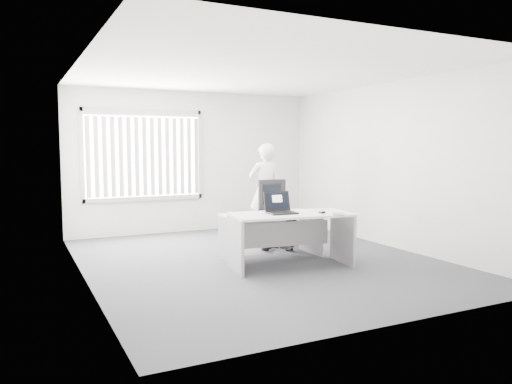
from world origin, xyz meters
name	(u,v)px	position (x,y,z in m)	size (l,w,h in m)	color
ground	(259,261)	(0.00, 0.00, 0.00)	(6.00, 6.00, 0.00)	#4A4A51
wall_back	(193,162)	(0.00, 3.00, 1.40)	(5.00, 0.02, 2.80)	white
wall_front	(401,180)	(0.00, -3.00, 1.40)	(5.00, 0.02, 2.80)	white
wall_left	(82,172)	(-2.50, 0.00, 1.40)	(0.02, 6.00, 2.80)	white
wall_right	(390,165)	(2.50, 0.00, 1.40)	(0.02, 6.00, 2.80)	white
ceiling	(259,72)	(0.00, 0.00, 2.80)	(5.00, 6.00, 0.02)	white
window	(144,155)	(-1.00, 2.96, 1.55)	(2.32, 0.06, 1.76)	#B4B5B0
blinds	(145,157)	(-1.00, 2.90, 1.52)	(2.20, 0.10, 1.50)	silver
desk_near	(291,228)	(0.24, -0.54, 0.56)	(1.78, 1.02, 0.77)	white
desk_far	(271,226)	(0.26, 0.10, 0.49)	(1.52, 0.74, 0.69)	white
office_chair	(275,227)	(0.68, 0.75, 0.36)	(0.74, 0.74, 1.15)	black
person	(265,190)	(0.99, 1.73, 0.89)	(0.65, 0.43, 1.77)	white
laptop	(282,203)	(0.10, -0.54, 0.93)	(0.40, 0.35, 0.31)	black
paper_sheet	(315,213)	(0.56, -0.68, 0.77)	(0.29, 0.21, 0.00)	white
mouse	(322,212)	(0.63, -0.74, 0.79)	(0.06, 0.10, 0.04)	#B6B6B9
booklet	(338,214)	(0.78, -0.92, 0.78)	(0.16, 0.22, 0.01)	silver
keyboard	(285,214)	(0.43, -0.04, 0.70)	(0.45, 0.15, 0.02)	black
monitor	(271,197)	(0.41, 0.38, 0.91)	(0.45, 0.13, 0.45)	black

